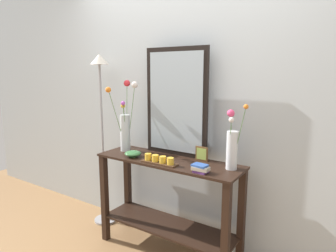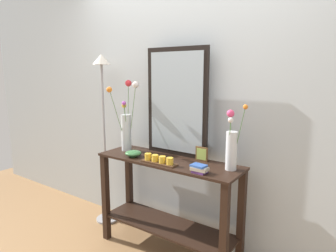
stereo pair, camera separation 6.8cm
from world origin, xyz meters
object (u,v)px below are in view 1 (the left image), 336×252
(mirror_leaning, at_px, (176,102))
(book_stack, at_px, (200,168))
(candle_tray, at_px, (159,160))
(floor_lamp, at_px, (101,112))
(console_table, at_px, (168,196))
(tall_vase_left, at_px, (125,125))
(decorative_bowl, at_px, (133,153))
(vase_right, at_px, (232,146))
(picture_frame_small, at_px, (202,154))

(mirror_leaning, relative_size, book_stack, 7.09)
(candle_tray, distance_m, floor_lamp, 0.95)
(floor_lamp, bearing_deg, console_table, -6.21)
(tall_vase_left, xyz_separation_m, decorative_bowl, (0.19, -0.13, -0.22))
(vase_right, xyz_separation_m, book_stack, (-0.16, -0.20, -0.15))
(floor_lamp, bearing_deg, decorative_bowl, -18.60)
(mirror_leaning, relative_size, picture_frame_small, 7.83)
(tall_vase_left, distance_m, candle_tray, 0.57)
(console_table, distance_m, vase_right, 0.75)
(book_stack, bearing_deg, vase_right, 51.74)
(mirror_leaning, bearing_deg, picture_frame_small, -7.85)
(vase_right, height_order, picture_frame_small, vase_right)
(console_table, xyz_separation_m, tall_vase_left, (-0.50, 0.03, 0.58))
(candle_tray, xyz_separation_m, floor_lamp, (-0.87, 0.22, 0.31))
(decorative_bowl, height_order, book_stack, book_stack)
(vase_right, height_order, decorative_bowl, vase_right)
(picture_frame_small, relative_size, floor_lamp, 0.07)
(console_table, height_order, vase_right, vase_right)
(decorative_bowl, distance_m, floor_lamp, 0.67)
(picture_frame_small, bearing_deg, candle_tray, -134.32)
(vase_right, height_order, floor_lamp, floor_lamp)
(vase_right, bearing_deg, candle_tray, -160.15)
(tall_vase_left, height_order, vase_right, tall_vase_left)
(vase_right, bearing_deg, floor_lamp, 178.90)
(picture_frame_small, bearing_deg, console_table, -152.15)
(console_table, relative_size, vase_right, 2.55)
(mirror_leaning, xyz_separation_m, book_stack, (0.41, -0.31, -0.44))
(mirror_leaning, distance_m, floor_lamp, 0.86)
(console_table, distance_m, decorative_bowl, 0.48)
(book_stack, bearing_deg, tall_vase_left, 169.30)
(candle_tray, relative_size, floor_lamp, 0.18)
(console_table, distance_m, mirror_leaning, 0.82)
(console_table, xyz_separation_m, vase_right, (0.54, 0.07, 0.51))
(candle_tray, xyz_separation_m, book_stack, (0.38, -0.01, 0.00))
(tall_vase_left, relative_size, book_stack, 4.94)
(mirror_leaning, xyz_separation_m, tall_vase_left, (-0.47, -0.14, -0.22))
(tall_vase_left, bearing_deg, console_table, -3.41)
(tall_vase_left, height_order, candle_tray, tall_vase_left)
(mirror_leaning, bearing_deg, console_table, -80.63)
(candle_tray, relative_size, decorative_bowl, 2.18)
(mirror_leaning, distance_m, candle_tray, 0.54)
(vase_right, relative_size, picture_frame_small, 4.18)
(book_stack, xyz_separation_m, floor_lamp, (-1.25, 0.23, 0.31))
(tall_vase_left, relative_size, decorative_bowl, 4.52)
(picture_frame_small, xyz_separation_m, floor_lamp, (-1.13, -0.04, 0.28))
(console_table, xyz_separation_m, candle_tray, (-0.00, -0.13, 0.36))
(mirror_leaning, distance_m, book_stack, 0.68)
(candle_tray, height_order, book_stack, candle_tray)
(console_table, relative_size, book_stack, 9.64)
(vase_right, bearing_deg, book_stack, -128.26)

